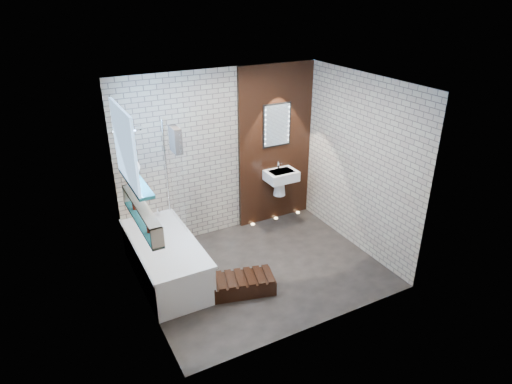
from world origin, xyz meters
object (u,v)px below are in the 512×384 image
washbasin (281,179)px  led_mirror (277,125)px  walnut_step (240,285)px  bathtub (166,259)px  bath_screen (175,176)px

washbasin → led_mirror: led_mirror is taller
led_mirror → walnut_step: (-1.43, -1.53, -1.55)m
bathtub → led_mirror: size_ratio=2.49×
bathtub → bath_screen: (0.35, 0.44, 0.99)m
led_mirror → walnut_step: 2.61m
bathtub → led_mirror: 2.68m
washbasin → walnut_step: (-1.43, -1.37, -0.69)m
walnut_step → washbasin: bearing=43.8°
bath_screen → led_mirror: (1.82, 0.34, 0.37)m
washbasin → led_mirror: (0.00, 0.16, 0.86)m
led_mirror → walnut_step: size_ratio=0.78×
washbasin → bath_screen: bearing=-174.2°
bathtub → bath_screen: 1.14m
walnut_step → bathtub: bearing=134.8°
bathtub → led_mirror: (2.17, 0.78, 1.36)m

